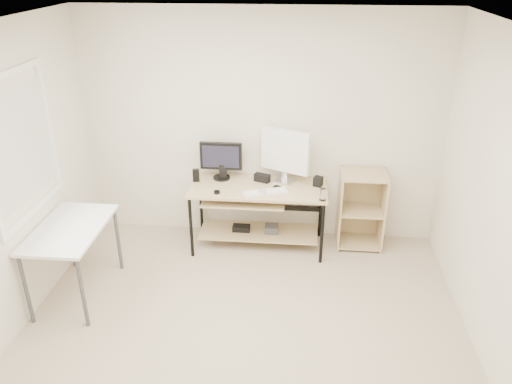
{
  "coord_description": "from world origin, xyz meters",
  "views": [
    {
      "loc": [
        0.43,
        -3.27,
        3.07
      ],
      "look_at": [
        0.01,
        1.3,
        0.86
      ],
      "focal_mm": 35.0,
      "sensor_mm": 36.0,
      "label": 1
    }
  ],
  "objects": [
    {
      "name": "room",
      "position": [
        -0.14,
        0.04,
        1.32
      ],
      "size": [
        4.01,
        4.01,
        2.62
      ],
      "color": "#B7A58D",
      "rests_on": "ground"
    },
    {
      "name": "audio_controller",
      "position": [
        -0.7,
        1.74,
        0.82
      ],
      "size": [
        0.08,
        0.06,
        0.15
      ],
      "primitive_type": "cube",
      "rotation": [
        0.0,
        0.0,
        0.15
      ],
      "color": "black",
      "rests_on": "desk"
    },
    {
      "name": "mouse",
      "position": [
        0.06,
        1.49,
        0.77
      ],
      "size": [
        0.11,
        0.13,
        0.04
      ],
      "primitive_type": "ellipsoid",
      "rotation": [
        0.0,
        0.0,
        0.35
      ],
      "color": "#B4B4B9",
      "rests_on": "desk"
    },
    {
      "name": "speaker_left",
      "position": [
        -0.42,
        1.85,
        0.84
      ],
      "size": [
        0.1,
        0.1,
        0.17
      ],
      "rotation": [
        0.0,
        0.0,
        0.17
      ],
      "color": "black",
      "rests_on": "desk"
    },
    {
      "name": "speaker_right",
      "position": [
        0.65,
        1.74,
        0.8
      ],
      "size": [
        0.12,
        0.12,
        0.11
      ],
      "primitive_type": "cube",
      "rotation": [
        0.0,
        0.0,
        -0.4
      ],
      "color": "black",
      "rests_on": "desk"
    },
    {
      "name": "side_table",
      "position": [
        -1.68,
        0.6,
        0.67
      ],
      "size": [
        0.6,
        1.0,
        0.75
      ],
      "color": "white",
      "rests_on": "ground"
    },
    {
      "name": "smartphone",
      "position": [
        0.19,
        1.63,
        0.76
      ],
      "size": [
        0.12,
        0.15,
        0.01
      ],
      "primitive_type": "cube",
      "rotation": [
        0.0,
        0.0,
        -0.41
      ],
      "color": "black",
      "rests_on": "desk"
    },
    {
      "name": "desk",
      "position": [
        -0.03,
        1.66,
        0.54
      ],
      "size": [
        1.5,
        0.65,
        0.75
      ],
      "color": "tan",
      "rests_on": "ground"
    },
    {
      "name": "coaster",
      "position": [
        0.69,
        1.38,
        0.75
      ],
      "size": [
        0.1,
        0.1,
        0.01
      ],
      "primitive_type": "cylinder",
      "rotation": [
        0.0,
        0.0,
        0.26
      ],
      "color": "#956543",
      "rests_on": "desk"
    },
    {
      "name": "white_imac",
      "position": [
        0.28,
        1.81,
        1.1
      ],
      "size": [
        0.54,
        0.29,
        0.61
      ],
      "rotation": [
        0.0,
        0.0,
        -0.43
      ],
      "color": "silver",
      "rests_on": "desk"
    },
    {
      "name": "black_monitor",
      "position": [
        -0.43,
        1.84,
        1.0
      ],
      "size": [
        0.47,
        0.2,
        0.43
      ],
      "rotation": [
        0.0,
        0.0,
        -0.01
      ],
      "color": "black",
      "rests_on": "desk"
    },
    {
      "name": "keyboard",
      "position": [
        0.09,
        1.51,
        0.76
      ],
      "size": [
        0.49,
        0.28,
        0.02
      ],
      "primitive_type": "cube",
      "rotation": [
        0.0,
        0.0,
        0.34
      ],
      "color": "white",
      "rests_on": "desk"
    },
    {
      "name": "volume_puck",
      "position": [
        -0.42,
        1.45,
        0.76
      ],
      "size": [
        0.09,
        0.09,
        0.03
      ],
      "primitive_type": "cylinder",
      "rotation": [
        0.0,
        0.0,
        -0.38
      ],
      "color": "black",
      "rests_on": "desk"
    },
    {
      "name": "shelf_unit",
      "position": [
        1.15,
        1.82,
        0.45
      ],
      "size": [
        0.5,
        0.4,
        0.9
      ],
      "color": "tan",
      "rests_on": "ground"
    },
    {
      "name": "drinking_glass",
      "position": [
        0.69,
        1.38,
        0.82
      ],
      "size": [
        0.08,
        0.08,
        0.13
      ],
      "primitive_type": "cylinder",
      "rotation": [
        0.0,
        0.0,
        0.26
      ],
      "color": "white",
      "rests_on": "coaster"
    },
    {
      "name": "center_speaker",
      "position": [
        0.03,
        1.8,
        0.79
      ],
      "size": [
        0.19,
        0.14,
        0.09
      ],
      "primitive_type": "cube",
      "rotation": [
        0.0,
        0.0,
        -0.39
      ],
      "color": "black",
      "rests_on": "desk"
    }
  ]
}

